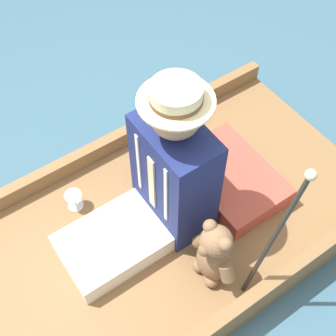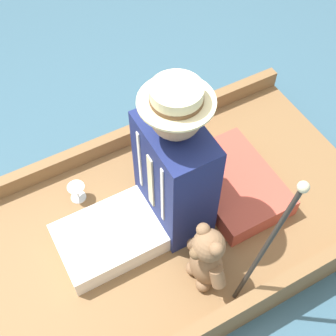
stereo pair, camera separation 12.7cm
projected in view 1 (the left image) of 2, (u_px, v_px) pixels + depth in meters
The scene contains 7 objects.
ground_plane at pixel (138, 253), 2.41m from camera, with size 16.00×16.00×0.00m, color #385B70.
punt_boat at pixel (138, 246), 2.35m from camera, with size 1.18×2.49×0.24m.
seat_cushion at pixel (231, 178), 2.45m from camera, with size 0.56×0.39×0.11m.
seated_person at pixel (161, 182), 2.10m from camera, with size 0.39×0.75×0.88m.
teddy_bear at pixel (213, 255), 2.05m from camera, with size 0.28×0.16×0.39m.
wine_glass at pixel (74, 198), 2.36m from camera, with size 0.09×0.09×0.10m.
walking_cane at pixel (279, 228), 1.80m from camera, with size 0.04×0.20×0.80m.
Camera 1 is at (-0.97, 0.49, 2.20)m, focal length 50.00 mm.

